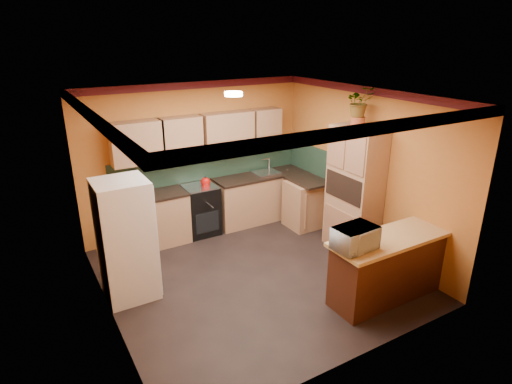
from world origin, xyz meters
TOP-DOWN VIEW (x-y plane):
  - room_shell at (0.02, 0.28)m, footprint 4.24×4.24m
  - base_cabinets_back at (0.53, 1.80)m, footprint 3.65×0.60m
  - countertop_back at (0.53, 1.80)m, footprint 3.65×0.62m
  - stove at (-0.10, 1.80)m, footprint 0.58×0.58m
  - kettle at (0.00, 1.75)m, footprint 0.23×0.23m
  - sink at (1.30, 1.80)m, footprint 0.48×0.40m
  - base_cabinets_right at (1.80, 1.08)m, footprint 0.60×0.80m
  - countertop_right at (1.80, 1.08)m, footprint 0.62×0.80m
  - fridge at (-1.75, 0.46)m, footprint 0.68×0.66m
  - pantry at (1.85, -0.06)m, footprint 0.48×0.90m
  - fern_pot at (1.85, -0.01)m, footprint 0.22×0.22m
  - fern at (1.85, -0.01)m, footprint 0.51×0.47m
  - breakfast_bar at (1.36, -1.39)m, footprint 1.80×0.55m
  - bar_top at (1.36, -1.39)m, footprint 1.90×0.65m
  - microwave at (0.64, -1.39)m, footprint 0.57×0.40m

SIDE VIEW (x-z plane):
  - base_cabinets_back at x=0.53m, z-range 0.00..0.88m
  - base_cabinets_right at x=1.80m, z-range 0.00..0.88m
  - breakfast_bar at x=1.36m, z-range 0.00..0.88m
  - stove at x=-0.10m, z-range 0.00..0.91m
  - fridge at x=-1.75m, z-range 0.00..1.70m
  - countertop_back at x=0.53m, z-range 0.88..0.92m
  - countertop_right at x=1.80m, z-range 0.88..0.92m
  - bar_top at x=1.36m, z-range 0.88..0.93m
  - sink at x=1.30m, z-range 0.92..0.95m
  - kettle at x=0.00m, z-range 0.91..1.09m
  - pantry at x=1.85m, z-range 0.00..2.10m
  - microwave at x=0.64m, z-range 0.93..1.23m
  - room_shell at x=0.02m, z-range 0.73..3.45m
  - fern_pot at x=1.85m, z-range 2.10..2.26m
  - fern at x=1.85m, z-range 2.26..2.72m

